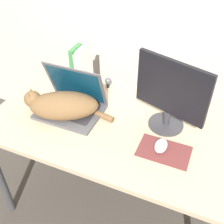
{
  "coord_description": "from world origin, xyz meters",
  "views": [
    {
      "loc": [
        0.44,
        -0.69,
        1.78
      ],
      "look_at": [
        0.0,
        0.35,
        0.86
      ],
      "focal_mm": 45.0,
      "sensor_mm": 36.0,
      "label": 1
    }
  ],
  "objects_px": {
    "book_row": "(81,65)",
    "cat": "(62,105)",
    "laptop": "(72,103)",
    "webcam": "(108,82)",
    "computer_mouse": "(161,146)",
    "external_monitor": "(171,94)"
  },
  "relations": [
    {
      "from": "cat",
      "to": "computer_mouse",
      "type": "height_order",
      "value": "cat"
    },
    {
      "from": "computer_mouse",
      "to": "cat",
      "type": "bearing_deg",
      "value": 176.95
    },
    {
      "from": "laptop",
      "to": "webcam",
      "type": "xyz_separation_m",
      "value": [
        0.09,
        0.3,
        -0.01
      ]
    },
    {
      "from": "laptop",
      "to": "book_row",
      "type": "height_order",
      "value": "laptop"
    },
    {
      "from": "laptop",
      "to": "cat",
      "type": "relative_size",
      "value": 0.72
    },
    {
      "from": "laptop",
      "to": "external_monitor",
      "type": "distance_m",
      "value": 0.56
    },
    {
      "from": "laptop",
      "to": "external_monitor",
      "type": "xyz_separation_m",
      "value": [
        0.53,
        0.09,
        0.16
      ]
    },
    {
      "from": "computer_mouse",
      "to": "book_row",
      "type": "distance_m",
      "value": 0.77
    },
    {
      "from": "laptop",
      "to": "cat",
      "type": "distance_m",
      "value": 0.07
    },
    {
      "from": "computer_mouse",
      "to": "book_row",
      "type": "bearing_deg",
      "value": 148.55
    },
    {
      "from": "computer_mouse",
      "to": "webcam",
      "type": "bearing_deg",
      "value": 139.28
    },
    {
      "from": "book_row",
      "to": "cat",
      "type": "bearing_deg",
      "value": -78.79
    },
    {
      "from": "external_monitor",
      "to": "laptop",
      "type": "bearing_deg",
      "value": -170.68
    },
    {
      "from": "cat",
      "to": "external_monitor",
      "type": "distance_m",
      "value": 0.59
    },
    {
      "from": "cat",
      "to": "external_monitor",
      "type": "bearing_deg",
      "value": 15.23
    },
    {
      "from": "external_monitor",
      "to": "computer_mouse",
      "type": "bearing_deg",
      "value": -83.23
    },
    {
      "from": "external_monitor",
      "to": "webcam",
      "type": "bearing_deg",
      "value": 153.98
    },
    {
      "from": "computer_mouse",
      "to": "webcam",
      "type": "height_order",
      "value": "webcam"
    },
    {
      "from": "laptop",
      "to": "computer_mouse",
      "type": "xyz_separation_m",
      "value": [
        0.55,
        -0.09,
        -0.03
      ]
    },
    {
      "from": "cat",
      "to": "computer_mouse",
      "type": "bearing_deg",
      "value": -3.05
    },
    {
      "from": "cat",
      "to": "book_row",
      "type": "bearing_deg",
      "value": 101.21
    },
    {
      "from": "webcam",
      "to": "book_row",
      "type": "bearing_deg",
      "value": 179.59
    }
  ]
}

